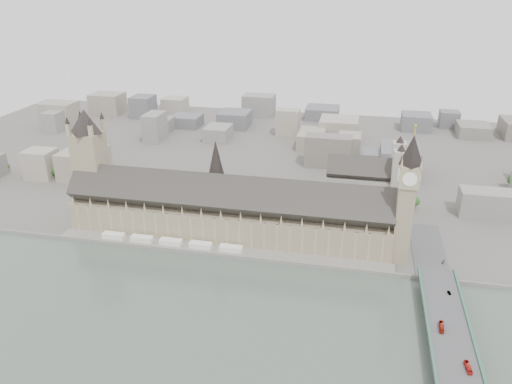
% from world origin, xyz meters
% --- Properties ---
extents(ground, '(900.00, 900.00, 0.00)m').
position_xyz_m(ground, '(0.00, 0.00, 0.00)').
color(ground, '#595651').
rests_on(ground, ground).
extents(embankment_wall, '(600.00, 1.50, 3.00)m').
position_xyz_m(embankment_wall, '(0.00, -15.00, 1.50)').
color(embankment_wall, slate).
rests_on(embankment_wall, ground).
extents(river_terrace, '(270.00, 15.00, 2.00)m').
position_xyz_m(river_terrace, '(0.00, -7.50, 1.00)').
color(river_terrace, slate).
rests_on(river_terrace, ground).
extents(terrace_tents, '(118.00, 7.00, 4.00)m').
position_xyz_m(terrace_tents, '(-40.00, -7.00, 4.00)').
color(terrace_tents, white).
rests_on(terrace_tents, river_terrace).
extents(palace_of_westminster, '(265.00, 40.73, 55.44)m').
position_xyz_m(palace_of_westminster, '(0.00, 19.70, 22.71)').
color(palace_of_westminster, gray).
rests_on(palace_of_westminster, ground).
extents(elizabeth_tower, '(17.00, 17.00, 107.50)m').
position_xyz_m(elizabeth_tower, '(138.00, 8.00, 58.09)').
color(elizabeth_tower, gray).
rests_on(elizabeth_tower, ground).
extents(victoria_tower, '(30.00, 30.00, 100.00)m').
position_xyz_m(victoria_tower, '(-122.00, 26.00, 55.20)').
color(victoria_tower, gray).
rests_on(victoria_tower, ground).
extents(central_tower, '(13.00, 13.00, 48.00)m').
position_xyz_m(central_tower, '(-10.00, 26.00, 57.92)').
color(central_tower, gray).
rests_on(central_tower, ground).
extents(westminster_bridge, '(25.00, 325.00, 10.25)m').
position_xyz_m(westminster_bridge, '(162.00, -87.50, 5.12)').
color(westminster_bridge, '#474749').
rests_on(westminster_bridge, ground).
extents(westminster_abbey, '(68.00, 36.00, 64.00)m').
position_xyz_m(westminster_abbey, '(110.92, 95.00, 25.08)').
color(westminster_abbey, '#A39D93').
rests_on(westminster_abbey, ground).
extents(city_skyline_inland, '(720.00, 360.00, 38.00)m').
position_xyz_m(city_skyline_inland, '(0.00, 245.00, 19.00)').
color(city_skyline_inland, gray).
rests_on(city_skyline_inland, ground).
extents(park_trees, '(110.00, 30.00, 15.00)m').
position_xyz_m(park_trees, '(-10.00, 60.00, 7.50)').
color(park_trees, '#1A4217').
rests_on(park_trees, ground).
extents(red_bus_north, '(3.10, 10.32, 2.83)m').
position_xyz_m(red_bus_north, '(157.38, -83.04, 11.67)').
color(red_bus_north, '#9E1F12').
rests_on(red_bus_north, westminster_bridge).
extents(red_bus_south, '(3.04, 9.66, 2.65)m').
position_xyz_m(red_bus_south, '(167.01, -114.53, 11.57)').
color(red_bus_south, red).
rests_on(red_bus_south, westminster_bridge).
extents(car_silver, '(2.13, 4.09, 1.28)m').
position_xyz_m(car_silver, '(166.72, -44.72, 10.89)').
color(car_silver, gray).
rests_on(car_silver, westminster_bridge).
extents(car_approach, '(3.09, 4.77, 1.29)m').
position_xyz_m(car_approach, '(167.63, -5.84, 10.89)').
color(car_approach, gray).
rests_on(car_approach, westminster_bridge).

